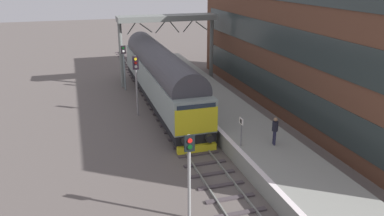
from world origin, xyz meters
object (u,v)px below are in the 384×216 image
(waiting_passenger, at_px, (275,128))
(diesel_locomotive, at_px, (160,74))
(signal_post_far, at_px, (124,63))
(platform_number_sign, at_px, (241,127))
(signal_post_near, at_px, (189,168))
(signal_post_mid, at_px, (136,78))

(waiting_passenger, bearing_deg, diesel_locomotive, 30.78)
(diesel_locomotive, distance_m, waiting_passenger, 12.72)
(signal_post_far, bearing_deg, waiting_passenger, -69.41)
(platform_number_sign, xyz_separation_m, waiting_passenger, (1.89, -0.43, -0.14))
(diesel_locomotive, xyz_separation_m, waiting_passenger, (3.93, -12.09, -0.50))
(signal_post_near, distance_m, platform_number_sign, 6.21)
(diesel_locomotive, bearing_deg, waiting_passenger, -71.99)
(signal_post_near, xyz_separation_m, signal_post_mid, (0.00, 13.68, 0.40))
(signal_post_far, xyz_separation_m, platform_number_sign, (4.37, -16.23, -0.47))
(signal_post_near, relative_size, platform_number_sign, 2.42)
(diesel_locomotive, height_order, signal_post_near, diesel_locomotive)
(waiting_passenger, bearing_deg, platform_number_sign, 89.98)
(diesel_locomotive, bearing_deg, signal_post_far, 116.97)
(diesel_locomotive, distance_m, signal_post_far, 5.13)
(diesel_locomotive, relative_size, waiting_passenger, 12.20)
(signal_post_near, relative_size, waiting_passenger, 2.46)
(signal_post_mid, height_order, waiting_passenger, signal_post_mid)
(signal_post_mid, xyz_separation_m, waiting_passenger, (6.26, -9.72, -0.95))
(signal_post_near, bearing_deg, signal_post_mid, 90.00)
(signal_post_near, distance_m, signal_post_mid, 13.69)
(signal_post_mid, xyz_separation_m, signal_post_far, (-0.00, 6.94, -0.34))
(signal_post_near, height_order, platform_number_sign, signal_post_near)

